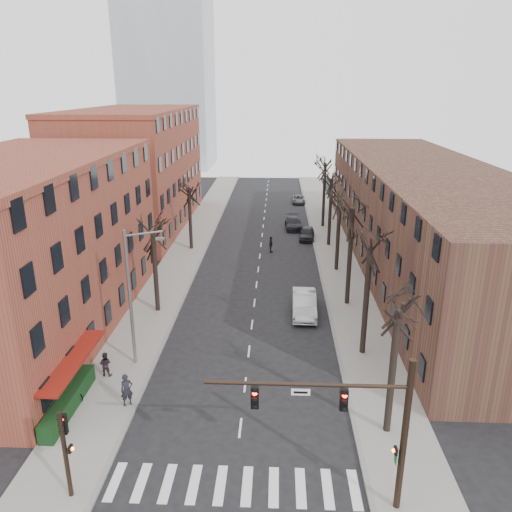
# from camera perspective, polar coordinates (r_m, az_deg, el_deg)

# --- Properties ---
(ground) EXTENTS (160.00, 160.00, 0.00)m
(ground) POSITION_cam_1_polar(r_m,az_deg,el_deg) (24.68, -2.56, -24.73)
(ground) COLOR black
(ground) RESTS_ON ground
(sidewalk_left) EXTENTS (4.00, 90.00, 0.15)m
(sidewalk_left) POSITION_cam_1_polar(r_m,az_deg,el_deg) (56.31, -7.62, 1.15)
(sidewalk_left) COLOR gray
(sidewalk_left) RESTS_ON ground
(sidewalk_right) EXTENTS (4.00, 90.00, 0.15)m
(sidewalk_right) POSITION_cam_1_polar(r_m,az_deg,el_deg) (55.80, 8.78, 0.93)
(sidewalk_right) COLOR gray
(sidewalk_right) RESTS_ON ground
(building_left_near) EXTENTS (12.00, 26.00, 12.00)m
(building_left_near) POSITION_cam_1_polar(r_m,az_deg,el_deg) (38.90, -24.82, 0.60)
(building_left_near) COLOR brown
(building_left_near) RESTS_ON ground
(building_left_far) EXTENTS (12.00, 28.00, 14.00)m
(building_left_far) POSITION_cam_1_polar(r_m,az_deg,el_deg) (65.09, -13.57, 9.45)
(building_left_far) COLOR brown
(building_left_far) RESTS_ON ground
(building_right) EXTENTS (12.00, 50.00, 10.00)m
(building_right) POSITION_cam_1_polar(r_m,az_deg,el_deg) (51.30, 18.57, 4.29)
(building_right) COLOR #523526
(building_right) RESTS_ON ground
(office_tower) EXTENTS (18.00, 18.00, 60.00)m
(office_tower) POSITION_cam_1_polar(r_m,az_deg,el_deg) (116.02, -10.31, 24.96)
(office_tower) COLOR #B2B7BF
(office_tower) RESTS_ON ground
(awning_left) EXTENTS (1.20, 7.00, 0.15)m
(awning_left) POSITION_cam_1_polar(r_m,az_deg,el_deg) (31.32, -19.60, -15.29)
(awning_left) COLOR maroon
(awning_left) RESTS_ON ground
(hedge) EXTENTS (0.80, 6.00, 1.00)m
(hedge) POSITION_cam_1_polar(r_m,az_deg,el_deg) (30.24, -20.62, -15.27)
(hedge) COLOR #123414
(hedge) RESTS_ON sidewalk_left
(tree_right_a) EXTENTS (5.20, 5.20, 10.00)m
(tree_right_a) POSITION_cam_1_polar(r_m,az_deg,el_deg) (28.25, 14.66, -18.88)
(tree_right_a) COLOR black
(tree_right_a) RESTS_ON ground
(tree_right_b) EXTENTS (5.20, 5.20, 10.80)m
(tree_right_b) POSITION_cam_1_polar(r_m,az_deg,el_deg) (34.80, 12.02, -10.88)
(tree_right_b) COLOR black
(tree_right_b) RESTS_ON ground
(tree_right_c) EXTENTS (5.20, 5.20, 11.60)m
(tree_right_c) POSITION_cam_1_polar(r_m,az_deg,el_deg) (41.86, 10.32, -5.47)
(tree_right_c) COLOR black
(tree_right_c) RESTS_ON ground
(tree_right_d) EXTENTS (5.20, 5.20, 10.00)m
(tree_right_d) POSITION_cam_1_polar(r_m,az_deg,el_deg) (49.21, 9.14, -1.65)
(tree_right_d) COLOR black
(tree_right_d) RESTS_ON ground
(tree_right_e) EXTENTS (5.20, 5.20, 10.80)m
(tree_right_e) POSITION_cam_1_polar(r_m,az_deg,el_deg) (56.73, 8.28, 1.17)
(tree_right_e) COLOR black
(tree_right_e) RESTS_ON ground
(tree_right_f) EXTENTS (5.20, 5.20, 11.60)m
(tree_right_f) POSITION_cam_1_polar(r_m,az_deg,el_deg) (64.37, 7.61, 3.32)
(tree_right_f) COLOR black
(tree_right_f) RESTS_ON ground
(tree_left_a) EXTENTS (5.20, 5.20, 9.50)m
(tree_left_a) POSITION_cam_1_polar(r_m,az_deg,el_deg) (40.73, -11.12, -6.23)
(tree_left_a) COLOR black
(tree_left_a) RESTS_ON ground
(tree_left_b) EXTENTS (5.20, 5.20, 9.50)m
(tree_left_b) POSITION_cam_1_polar(r_m,az_deg,el_deg) (55.33, -7.38, 0.75)
(tree_left_b) COLOR black
(tree_left_b) RESTS_ON ground
(signal_mast_arm) EXTENTS (8.14, 0.30, 7.20)m
(signal_mast_arm) POSITION_cam_1_polar(r_m,az_deg,el_deg) (21.32, 12.53, -17.91)
(signal_mast_arm) COLOR black
(signal_mast_arm) RESTS_ON ground
(signal_pole_left) EXTENTS (0.47, 0.44, 4.40)m
(signal_pole_left) POSITION_cam_1_polar(r_m,az_deg,el_deg) (23.83, -20.97, -19.77)
(signal_pole_left) COLOR black
(signal_pole_left) RESTS_ON ground
(streetlight) EXTENTS (2.45, 0.22, 9.03)m
(streetlight) POSITION_cam_1_polar(r_m,az_deg,el_deg) (31.54, -13.96, -4.11)
(streetlight) COLOR slate
(streetlight) RESTS_ON ground
(silver_sedan) EXTENTS (1.92, 5.26, 1.72)m
(silver_sedan) POSITION_cam_1_polar(r_m,az_deg,el_deg) (39.42, 5.53, -5.45)
(silver_sedan) COLOR #ACAEB3
(silver_sedan) RESTS_ON ground
(parked_car_near) EXTENTS (1.99, 4.31, 1.43)m
(parked_car_near) POSITION_cam_1_polar(r_m,az_deg,el_deg) (58.72, 5.85, 2.61)
(parked_car_near) COLOR black
(parked_car_near) RESTS_ON ground
(parked_car_mid) EXTENTS (2.15, 4.89, 1.40)m
(parked_car_mid) POSITION_cam_1_polar(r_m,az_deg,el_deg) (63.08, 4.26, 3.78)
(parked_car_mid) COLOR black
(parked_car_mid) RESTS_ON ground
(parked_car_far) EXTENTS (1.93, 4.15, 1.15)m
(parked_car_far) POSITION_cam_1_polar(r_m,az_deg,el_deg) (77.35, 4.88, 6.48)
(parked_car_far) COLOR #585B60
(parked_car_far) RESTS_ON ground
(pedestrian_a) EXTENTS (0.82, 0.74, 1.89)m
(pedestrian_a) POSITION_cam_1_polar(r_m,az_deg,el_deg) (29.41, -14.56, -14.60)
(pedestrian_a) COLOR black
(pedestrian_a) RESTS_ON sidewalk_left
(pedestrian_b) EXTENTS (0.79, 0.63, 1.56)m
(pedestrian_b) POSITION_cam_1_polar(r_m,az_deg,el_deg) (32.48, -16.85, -11.73)
(pedestrian_b) COLOR black
(pedestrian_b) RESTS_ON sidewalk_left
(pedestrian_crossing) EXTENTS (0.50, 1.06, 1.77)m
(pedestrian_crossing) POSITION_cam_1_polar(r_m,az_deg,el_deg) (53.70, 1.71, 1.34)
(pedestrian_crossing) COLOR black
(pedestrian_crossing) RESTS_ON ground
(bicycle) EXTENTS (1.61, 1.31, 0.82)m
(bicycle) POSITION_cam_1_polar(r_m,az_deg,el_deg) (31.09, -20.06, -14.38)
(bicycle) COLOR gray
(bicycle) RESTS_ON sidewalk_left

